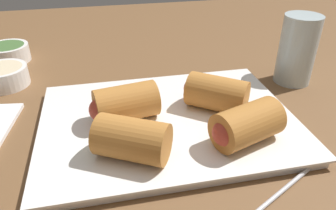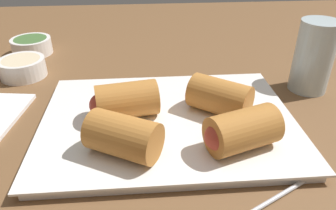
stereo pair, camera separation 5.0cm
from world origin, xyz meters
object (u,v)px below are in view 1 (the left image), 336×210
object	(u,v)px
serving_plate	(168,122)
dipping_bowl_near	(4,76)
drinking_glass	(297,50)
dipping_bowl_far	(8,53)

from	to	relation	value
serving_plate	dipping_bowl_near	bearing A→B (deg)	143.84
drinking_glass	serving_plate	bearing A→B (deg)	-159.26
dipping_bowl_near	drinking_glass	world-z (taller)	drinking_glass
serving_plate	drinking_glass	world-z (taller)	drinking_glass
dipping_bowl_far	drinking_glass	size ratio (longest dim) A/B	0.69
dipping_bowl_near	drinking_glass	xyz separation A→B (cm)	(49.61, -9.05, 4.10)
dipping_bowl_far	drinking_glass	xyz separation A→B (cm)	(50.97, -20.11, 4.10)
dipping_bowl_far	dipping_bowl_near	bearing A→B (deg)	-83.00
serving_plate	dipping_bowl_far	distance (cm)	39.56
dipping_bowl_far	serving_plate	bearing A→B (deg)	-48.03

